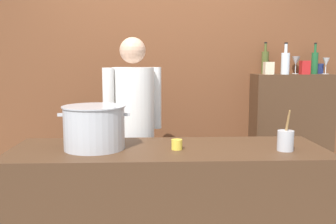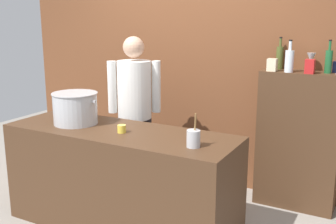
{
  "view_description": "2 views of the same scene",
  "coord_description": "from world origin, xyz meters",
  "px_view_note": "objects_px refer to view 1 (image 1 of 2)",
  "views": [
    {
      "loc": [
        -0.1,
        -2.42,
        1.47
      ],
      "look_at": [
        0.01,
        0.35,
        1.09
      ],
      "focal_mm": 40.03,
      "sensor_mm": 36.0,
      "label": 1
    },
    {
      "loc": [
        1.98,
        -2.77,
        1.87
      ],
      "look_at": [
        0.27,
        0.37,
        1.02
      ],
      "focal_mm": 43.93,
      "sensor_mm": 36.0,
      "label": 2
    }
  ],
  "objects_px": {
    "utensil_crock": "(285,140)",
    "butter_jar": "(177,144)",
    "spice_tin_red": "(305,68)",
    "spice_tin_navy": "(317,69)",
    "chef": "(133,123)",
    "wine_bottle_green": "(315,62)",
    "spice_tin_cream": "(269,68)",
    "wine_glass_short": "(296,61)",
    "wine_bottle_olive": "(265,62)",
    "stockpot_large": "(94,127)",
    "wine_glass_wide": "(326,63)",
    "wine_bottle_clear": "(285,63)"
  },
  "relations": [
    {
      "from": "wine_glass_short",
      "to": "spice_tin_red",
      "type": "bearing_deg",
      "value": -82.27
    },
    {
      "from": "utensil_crock",
      "to": "wine_bottle_clear",
      "type": "bearing_deg",
      "value": 71.24
    },
    {
      "from": "stockpot_large",
      "to": "utensil_crock",
      "type": "distance_m",
      "value": 1.24
    },
    {
      "from": "wine_glass_wide",
      "to": "spice_tin_red",
      "type": "xyz_separation_m",
      "value": [
        -0.24,
        -0.08,
        -0.04
      ]
    },
    {
      "from": "wine_bottle_olive",
      "to": "wine_glass_wide",
      "type": "distance_m",
      "value": 0.57
    },
    {
      "from": "wine_bottle_olive",
      "to": "wine_bottle_green",
      "type": "distance_m",
      "value": 0.47
    },
    {
      "from": "utensil_crock",
      "to": "wine_bottle_green",
      "type": "bearing_deg",
      "value": 60.58
    },
    {
      "from": "butter_jar",
      "to": "spice_tin_navy",
      "type": "bearing_deg",
      "value": 41.73
    },
    {
      "from": "butter_jar",
      "to": "spice_tin_red",
      "type": "bearing_deg",
      "value": 41.3
    },
    {
      "from": "wine_bottle_olive",
      "to": "spice_tin_navy",
      "type": "xyz_separation_m",
      "value": [
        0.54,
        0.01,
        -0.07
      ]
    },
    {
      "from": "chef",
      "to": "spice_tin_red",
      "type": "height_order",
      "value": "chef"
    },
    {
      "from": "wine_bottle_clear",
      "to": "wine_glass_short",
      "type": "bearing_deg",
      "value": 45.36
    },
    {
      "from": "stockpot_large",
      "to": "wine_bottle_olive",
      "type": "relative_size",
      "value": 1.5
    },
    {
      "from": "wine_bottle_green",
      "to": "stockpot_large",
      "type": "bearing_deg",
      "value": -148.72
    },
    {
      "from": "spice_tin_red",
      "to": "spice_tin_navy",
      "type": "relative_size",
      "value": 1.28
    },
    {
      "from": "butter_jar",
      "to": "wine_glass_wide",
      "type": "relative_size",
      "value": 0.45
    },
    {
      "from": "wine_bottle_olive",
      "to": "wine_glass_short",
      "type": "relative_size",
      "value": 1.79
    },
    {
      "from": "wine_glass_short",
      "to": "spice_tin_navy",
      "type": "relative_size",
      "value": 1.71
    },
    {
      "from": "wine_bottle_olive",
      "to": "spice_tin_cream",
      "type": "relative_size",
      "value": 2.64
    },
    {
      "from": "chef",
      "to": "spice_tin_cream",
      "type": "relative_size",
      "value": 14.12
    },
    {
      "from": "utensil_crock",
      "to": "wine_bottle_green",
      "type": "distance_m",
      "value": 1.57
    },
    {
      "from": "stockpot_large",
      "to": "spice_tin_red",
      "type": "height_order",
      "value": "spice_tin_red"
    },
    {
      "from": "stockpot_large",
      "to": "wine_glass_wide",
      "type": "relative_size",
      "value": 2.94
    },
    {
      "from": "utensil_crock",
      "to": "stockpot_large",
      "type": "bearing_deg",
      "value": 175.05
    },
    {
      "from": "spice_tin_cream",
      "to": "wine_glass_short",
      "type": "bearing_deg",
      "value": 26.48
    },
    {
      "from": "chef",
      "to": "butter_jar",
      "type": "relative_size",
      "value": 23.08
    },
    {
      "from": "spice_tin_cream",
      "to": "wine_bottle_olive",
      "type": "bearing_deg",
      "value": 83.54
    },
    {
      "from": "stockpot_large",
      "to": "spice_tin_navy",
      "type": "xyz_separation_m",
      "value": [
        2.03,
        1.29,
        0.35
      ]
    },
    {
      "from": "chef",
      "to": "utensil_crock",
      "type": "relative_size",
      "value": 6.29
    },
    {
      "from": "wine_bottle_olive",
      "to": "wine_bottle_green",
      "type": "xyz_separation_m",
      "value": [
        0.46,
        -0.09,
        -0.01
      ]
    },
    {
      "from": "utensil_crock",
      "to": "butter_jar",
      "type": "height_order",
      "value": "utensil_crock"
    },
    {
      "from": "chef",
      "to": "wine_bottle_olive",
      "type": "bearing_deg",
      "value": 174.88
    },
    {
      "from": "chef",
      "to": "spice_tin_navy",
      "type": "height_order",
      "value": "chef"
    },
    {
      "from": "butter_jar",
      "to": "wine_glass_short",
      "type": "relative_size",
      "value": 0.42
    },
    {
      "from": "chef",
      "to": "wine_glass_wide",
      "type": "relative_size",
      "value": 10.47
    },
    {
      "from": "chef",
      "to": "wine_glass_short",
      "type": "bearing_deg",
      "value": 169.52
    },
    {
      "from": "butter_jar",
      "to": "spice_tin_cream",
      "type": "xyz_separation_m",
      "value": [
        0.94,
        1.14,
        0.47
      ]
    },
    {
      "from": "wine_glass_wide",
      "to": "spice_tin_navy",
      "type": "bearing_deg",
      "value": 102.57
    },
    {
      "from": "utensil_crock",
      "to": "wine_glass_wide",
      "type": "bearing_deg",
      "value": 56.8
    },
    {
      "from": "chef",
      "to": "wine_bottle_green",
      "type": "height_order",
      "value": "chef"
    },
    {
      "from": "stockpot_large",
      "to": "butter_jar",
      "type": "distance_m",
      "value": 0.55
    },
    {
      "from": "chef",
      "to": "wine_bottle_olive",
      "type": "xyz_separation_m",
      "value": [
        1.28,
        0.64,
        0.5
      ]
    },
    {
      "from": "wine_glass_wide",
      "to": "spice_tin_cream",
      "type": "distance_m",
      "value": 0.59
    },
    {
      "from": "wine_glass_wide",
      "to": "spice_tin_red",
      "type": "bearing_deg",
      "value": -160.63
    },
    {
      "from": "wine_bottle_olive",
      "to": "wine_bottle_green",
      "type": "height_order",
      "value": "wine_bottle_olive"
    },
    {
      "from": "wine_glass_wide",
      "to": "spice_tin_cream",
      "type": "xyz_separation_m",
      "value": [
        -0.58,
        -0.07,
        -0.05
      ]
    },
    {
      "from": "butter_jar",
      "to": "wine_bottle_olive",
      "type": "xyz_separation_m",
      "value": [
        0.96,
        1.32,
        0.53
      ]
    },
    {
      "from": "wine_bottle_clear",
      "to": "spice_tin_cream",
      "type": "distance_m",
      "value": 0.16
    },
    {
      "from": "spice_tin_navy",
      "to": "wine_glass_wide",
      "type": "bearing_deg",
      "value": -77.43
    },
    {
      "from": "stockpot_large",
      "to": "wine_bottle_olive",
      "type": "height_order",
      "value": "wine_bottle_olive"
    }
  ]
}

